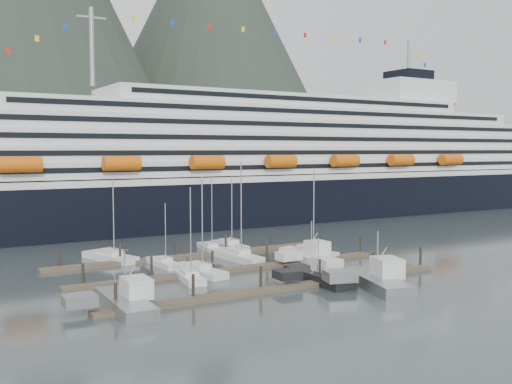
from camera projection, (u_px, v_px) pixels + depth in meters
ground at (276, 271)px, 84.29m from camera, size 1600.00×1600.00×0.00m
mountains at (4, 4)px, 603.36m from camera, size 870.00×440.00×420.00m
cruise_ship at (258, 170)px, 145.85m from camera, size 210.00×30.40×50.30m
dock_near at (287, 287)px, 73.24m from camera, size 48.18×2.28×3.20m
dock_mid at (235, 269)px, 84.36m from camera, size 48.18×2.28×3.20m
dock_far at (196, 255)px, 95.49m from camera, size 48.18×2.28×3.20m
sailboat_a at (189, 277)px, 78.15m from camera, size 3.56×8.37×12.64m
sailboat_b at (198, 271)px, 81.97m from camera, size 4.56×10.61×13.93m
sailboat_c at (163, 264)px, 87.85m from camera, size 2.61×8.25×9.71m
sailboat_d at (237, 257)px, 92.91m from camera, size 3.87×12.62×15.80m
sailboat_e at (110, 258)px, 92.31m from camera, size 6.21×11.29×13.40m
sailboat_f at (229, 246)px, 103.04m from camera, size 2.87×9.67×13.14m
sailboat_g at (210, 248)px, 101.16m from camera, size 3.88×9.60×12.62m
sailboat_h at (308, 253)px, 96.03m from camera, size 5.76×10.36×14.60m
trawler_a at (124, 301)px, 63.97m from camera, size 9.19×12.75×6.93m
trawler_c at (317, 275)px, 77.47m from camera, size 8.75×12.41×6.23m
trawler_d at (376, 280)px, 74.00m from camera, size 10.70×13.58×7.78m
trawler_e at (311, 258)px, 89.54m from camera, size 8.33×10.93×7.07m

